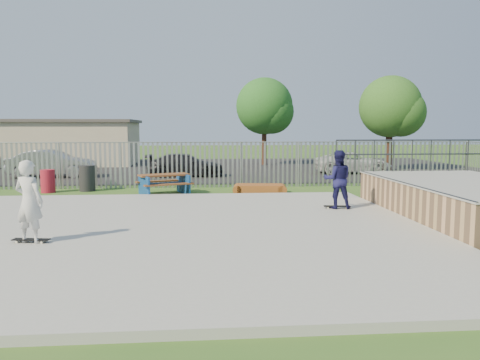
{
  "coord_description": "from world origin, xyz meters",
  "views": [
    {
      "loc": [
        1.89,
        -11.54,
        2.61
      ],
      "look_at": [
        3.0,
        2.0,
        1.1
      ],
      "focal_mm": 35.0,
      "sensor_mm": 36.0,
      "label": 1
    }
  ],
  "objects": [
    {
      "name": "building",
      "position": [
        -8.0,
        23.0,
        1.61
      ],
      "size": [
        10.4,
        6.4,
        3.2
      ],
      "color": "beige",
      "rests_on": "ground"
    },
    {
      "name": "fence",
      "position": [
        1.0,
        4.59,
        1.0
      ],
      "size": [
        26.04,
        16.02,
        2.0
      ],
      "color": "gray",
      "rests_on": "ground"
    },
    {
      "name": "skater_white",
      "position": [
        -1.82,
        -1.31,
        1.05
      ],
      "size": [
        0.76,
        0.62,
        1.79
      ],
      "primitive_type": "imported",
      "rotation": [
        0.0,
        0.0,
        2.81
      ],
      "color": "silver",
      "rests_on": "concrete_slab"
    },
    {
      "name": "skateboard_a",
      "position": [
        6.03,
        2.41,
        0.19
      ],
      "size": [
        0.82,
        0.31,
        0.08
      ],
      "rotation": [
        0.0,
        0.0,
        -0.14
      ],
      "color": "black",
      "rests_on": "concrete_slab"
    },
    {
      "name": "concrete_slab",
      "position": [
        0.0,
        0.0,
        0.07
      ],
      "size": [
        15.0,
        12.0,
        0.15
      ],
      "primitive_type": "cube",
      "color": "#A2A29D",
      "rests_on": "ground"
    },
    {
      "name": "picnic_table",
      "position": [
        0.4,
        6.91,
        0.41
      ],
      "size": [
        2.37,
        2.18,
        0.81
      ],
      "rotation": [
        0.0,
        0.0,
        0.38
      ],
      "color": "brown",
      "rests_on": "ground"
    },
    {
      "name": "tree_right",
      "position": [
        13.43,
        16.53,
        3.9
      ],
      "size": [
        3.76,
        3.76,
        5.8
      ],
      "color": "#392117",
      "rests_on": "ground"
    },
    {
      "name": "trash_bin_red",
      "position": [
        -4.36,
        7.9,
        0.47
      ],
      "size": [
        0.56,
        0.56,
        0.94
      ],
      "primitive_type": "cylinder",
      "color": "maroon",
      "rests_on": "ground"
    },
    {
      "name": "trash_bin_grey",
      "position": [
        -2.88,
        8.23,
        0.53
      ],
      "size": [
        0.64,
        0.64,
        1.07
      ],
      "primitive_type": "cylinder",
      "color": "black",
      "rests_on": "ground"
    },
    {
      "name": "quarter_pipe",
      "position": [
        9.5,
        1.04,
        0.56
      ],
      "size": [
        5.5,
        7.05,
        2.19
      ],
      "color": "tan",
      "rests_on": "ground"
    },
    {
      "name": "car_silver",
      "position": [
        -6.03,
        13.85,
        0.75
      ],
      "size": [
        4.45,
        1.65,
        1.45
      ],
      "primitive_type": "imported",
      "rotation": [
        0.0,
        0.0,
        1.6
      ],
      "color": "#A5A6AA",
      "rests_on": "parking_lot"
    },
    {
      "name": "skateboard_b",
      "position": [
        -1.82,
        -1.31,
        0.19
      ],
      "size": [
        0.82,
        0.33,
        0.08
      ],
      "rotation": [
        0.0,
        0.0,
        -0.16
      ],
      "color": "black",
      "rests_on": "concrete_slab"
    },
    {
      "name": "car_white",
      "position": [
        10.58,
        14.73,
        0.62
      ],
      "size": [
        4.39,
        2.1,
        1.21
      ],
      "primitive_type": "imported",
      "rotation": [
        0.0,
        0.0,
        1.55
      ],
      "color": "silver",
      "rests_on": "parking_lot"
    },
    {
      "name": "ground",
      "position": [
        0.0,
        0.0,
        0.0
      ],
      "size": [
        120.0,
        120.0,
        0.0
      ],
      "primitive_type": "plane",
      "color": "#356121",
      "rests_on": "ground"
    },
    {
      "name": "tree_mid",
      "position": [
        6.31,
        21.4,
        4.13
      ],
      "size": [
        3.98,
        3.98,
        6.13
      ],
      "color": "#43271B",
      "rests_on": "ground"
    },
    {
      "name": "skater_navy",
      "position": [
        6.03,
        2.41,
        1.05
      ],
      "size": [
        0.95,
        0.79,
        1.79
      ],
      "primitive_type": "imported",
      "rotation": [
        0.0,
        0.0,
        3.0
      ],
      "color": "#161645",
      "rests_on": "concrete_slab"
    },
    {
      "name": "funbox",
      "position": [
        4.2,
        6.95,
        0.18
      ],
      "size": [
        1.88,
        1.1,
        0.36
      ],
      "rotation": [
        0.0,
        0.0,
        -0.12
      ],
      "color": "brown",
      "rests_on": "ground"
    },
    {
      "name": "parking_lot",
      "position": [
        0.0,
        19.0,
        0.01
      ],
      "size": [
        40.0,
        18.0,
        0.02
      ],
      "primitive_type": "cube",
      "color": "black",
      "rests_on": "ground"
    },
    {
      "name": "car_dark",
      "position": [
        1.02,
        13.78,
        0.62
      ],
      "size": [
        4.25,
        1.91,
        1.21
      ],
      "primitive_type": "imported",
      "rotation": [
        0.0,
        0.0,
        1.52
      ],
      "color": "black",
      "rests_on": "parking_lot"
    }
  ]
}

